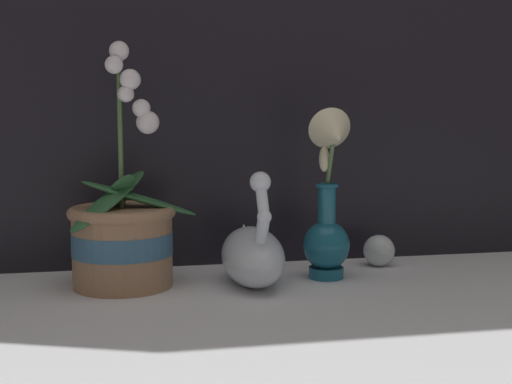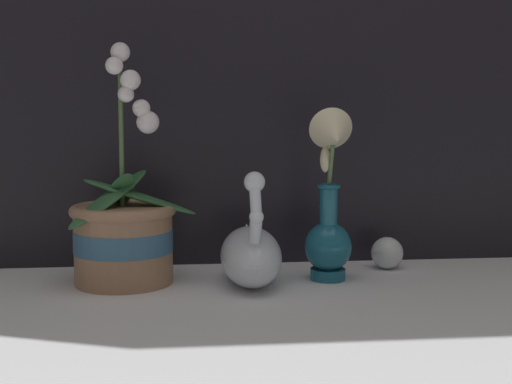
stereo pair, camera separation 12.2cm
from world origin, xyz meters
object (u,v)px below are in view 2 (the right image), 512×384
object	(u,v)px
blue_vase	(330,211)
glass_sphere	(387,253)
swan_figurine	(249,253)
orchid_potted_plant	(124,232)

from	to	relation	value
blue_vase	glass_sphere	size ratio (longest dim) A/B	4.99
blue_vase	glass_sphere	distance (m)	0.18
blue_vase	glass_sphere	xyz separation A→B (m)	(0.13, 0.09, -0.09)
swan_figurine	blue_vase	size ratio (longest dim) A/B	0.70
orchid_potted_plant	glass_sphere	distance (m)	0.49
glass_sphere	swan_figurine	bearing A→B (deg)	-159.65
swan_figurine	glass_sphere	size ratio (longest dim) A/B	3.48
blue_vase	orchid_potted_plant	bearing A→B (deg)	176.37
orchid_potted_plant	blue_vase	distance (m)	0.35
orchid_potted_plant	blue_vase	xyz separation A→B (m)	(0.35, -0.02, 0.03)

